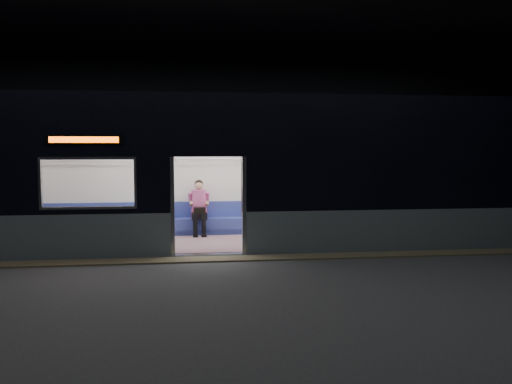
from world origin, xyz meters
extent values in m
cube|color=#47494C|center=(0.00, 0.00, -0.01)|extent=(24.00, 14.00, 0.01)
cube|color=black|center=(0.00, 6.98, 2.50)|extent=(24.00, 0.04, 5.00)
cube|color=black|center=(0.00, -6.98, 2.50)|extent=(24.00, 0.04, 5.00)
cube|color=#8C7F59|center=(0.00, 0.55, 0.01)|extent=(22.80, 0.50, 0.03)
cube|color=gray|center=(4.85, 1.06, 0.45)|extent=(8.30, 0.12, 0.90)
cube|color=black|center=(4.85, 1.06, 2.05)|extent=(8.30, 0.12, 2.30)
cube|color=black|center=(0.00, 1.06, 2.62)|extent=(1.40, 0.12, 1.15)
cube|color=#B7BABC|center=(-0.74, 1.06, 1.02)|extent=(0.08, 0.14, 2.05)
cube|color=#B7BABC|center=(0.74, 1.06, 1.02)|extent=(0.08, 0.14, 2.05)
cube|color=black|center=(-2.45, 0.98, 2.39)|extent=(1.50, 0.04, 0.18)
cube|color=#F95506|center=(-2.45, 0.97, 2.39)|extent=(1.34, 0.03, 0.12)
cube|color=silver|center=(0.00, 3.94, 1.60)|extent=(18.00, 0.12, 3.20)
cube|color=black|center=(0.00, 2.50, 3.28)|extent=(18.00, 3.00, 0.15)
cube|color=#805D66|center=(0.00, 2.50, 0.02)|extent=(17.76, 2.76, 0.04)
cube|color=silver|center=(0.00, 2.50, 2.35)|extent=(17.76, 2.76, 0.10)
cube|color=navy|center=(0.00, 3.62, 0.24)|extent=(11.00, 0.48, 0.41)
cube|color=navy|center=(0.00, 3.81, 0.65)|extent=(11.00, 0.10, 0.40)
cube|color=#6D4F55|center=(-3.30, 1.41, 0.24)|extent=(4.40, 0.48, 0.41)
cube|color=#6D4F55|center=(3.30, 1.41, 0.24)|extent=(4.40, 0.48, 0.41)
cylinder|color=silver|center=(-0.95, 1.37, 1.17)|extent=(0.04, 0.04, 2.26)
cylinder|color=silver|center=(-0.95, 3.63, 1.17)|extent=(0.04, 0.04, 2.26)
cylinder|color=silver|center=(0.95, 1.37, 1.17)|extent=(0.04, 0.04, 2.26)
cylinder|color=silver|center=(0.95, 3.63, 1.17)|extent=(0.04, 0.04, 2.26)
cylinder|color=silver|center=(0.00, 3.58, 1.95)|extent=(11.00, 0.03, 0.03)
cube|color=black|center=(-0.24, 3.39, 0.53)|extent=(0.17, 0.47, 0.16)
cube|color=black|center=(-0.03, 3.39, 0.53)|extent=(0.17, 0.47, 0.16)
cylinder|color=black|center=(-0.24, 3.18, 0.26)|extent=(0.11, 0.11, 0.43)
cylinder|color=black|center=(-0.03, 3.18, 0.26)|extent=(0.11, 0.11, 0.43)
cube|color=#CE5A98|center=(-0.14, 3.59, 0.55)|extent=(0.40, 0.22, 0.20)
cylinder|color=#CE5A98|center=(-0.14, 3.62, 0.90)|extent=(0.42, 0.42, 0.52)
sphere|color=tan|center=(-0.14, 3.60, 1.27)|extent=(0.21, 0.21, 0.21)
sphere|color=black|center=(-0.14, 3.64, 1.31)|extent=(0.22, 0.22, 0.22)
cube|color=black|center=(-0.13, 3.32, 0.68)|extent=(0.29, 0.25, 0.14)
cube|color=white|center=(4.11, 3.85, 1.44)|extent=(0.89, 0.03, 0.58)
camera|label=1|loc=(-0.46, -10.11, 2.23)|focal=38.00mm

